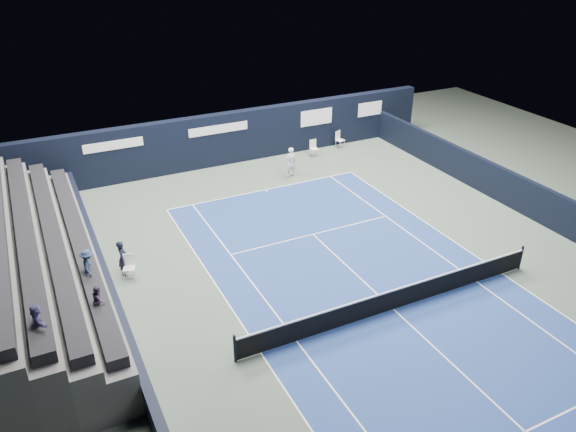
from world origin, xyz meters
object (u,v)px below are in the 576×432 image
Objects in this scene: line_judge_chair at (129,265)px; tennis_net at (395,299)px; tennis_player at (290,162)px; folding_chair_back_b at (339,138)px; folding_chair_back_a at (314,147)px.

line_judge_chair is 10.72m from tennis_net.
folding_chair_back_b is at bearing 29.61° from tennis_player.
tennis_net is at bearing -18.26° from line_judge_chair.
tennis_net reaches higher than line_judge_chair.
folding_chair_back_a is 15.92m from tennis_net.
folding_chair_back_a is at bearing 39.10° from tennis_player.
folding_chair_back_a is 0.99× the size of line_judge_chair.
folding_chair_back_a is 15.77m from line_judge_chair.
tennis_player is at bearing 80.85° from tennis_net.
line_judge_chair is at bearing -147.61° from folding_chair_back_a.
folding_chair_back_a is at bearing 172.99° from folding_chair_back_b.
tennis_player is (2.09, 12.99, 0.36)m from tennis_net.
folding_chair_back_b is 17.92m from line_judge_chair.
line_judge_chair is at bearing 141.92° from tennis_net.
line_judge_chair reaches higher than folding_chair_back_a.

